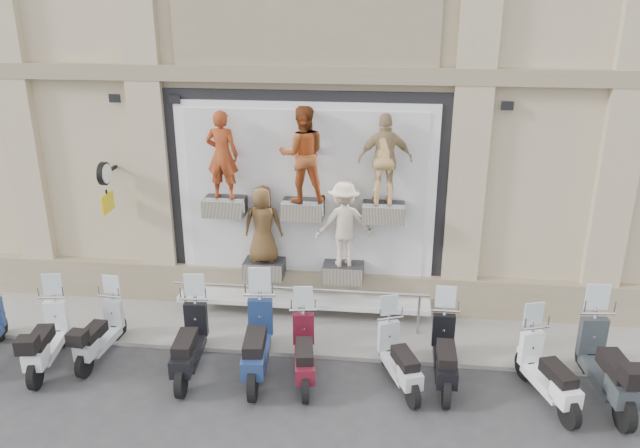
# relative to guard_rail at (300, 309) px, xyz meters

# --- Properties ---
(ground) EXTENTS (90.00, 90.00, 0.00)m
(ground) POSITION_rel_guard_rail_xyz_m (0.00, -2.00, -0.47)
(ground) COLOR #323235
(ground) RESTS_ON ground
(sidewalk) EXTENTS (16.00, 2.20, 0.08)m
(sidewalk) POSITION_rel_guard_rail_xyz_m (0.00, 0.10, -0.43)
(sidewalk) COLOR #999691
(sidewalk) RESTS_ON ground
(building) EXTENTS (14.00, 8.60, 12.00)m
(building) POSITION_rel_guard_rail_xyz_m (0.00, 5.00, 5.54)
(building) COLOR tan
(building) RESTS_ON ground
(shop_vitrine) EXTENTS (5.60, 0.89, 4.30)m
(shop_vitrine) POSITION_rel_guard_rail_xyz_m (0.10, 0.74, 1.98)
(shop_vitrine) COLOR black
(shop_vitrine) RESTS_ON ground
(guard_rail) EXTENTS (5.06, 0.10, 0.93)m
(guard_rail) POSITION_rel_guard_rail_xyz_m (0.00, 0.00, 0.00)
(guard_rail) COLOR #9EA0A5
(guard_rail) RESTS_ON ground
(clock_sign_bracket) EXTENTS (0.10, 0.80, 1.02)m
(clock_sign_bracket) POSITION_rel_guard_rail_xyz_m (-3.90, 0.47, 2.34)
(clock_sign_bracket) COLOR black
(clock_sign_bracket) RESTS_ON ground
(scooter_b) EXTENTS (0.86, 1.93, 1.52)m
(scooter_b) POSITION_rel_guard_rail_xyz_m (-4.24, -1.77, 0.29)
(scooter_b) COLOR silver
(scooter_b) RESTS_ON ground
(scooter_c) EXTENTS (0.60, 1.73, 1.39)m
(scooter_c) POSITION_rel_guard_rail_xyz_m (-3.42, -1.39, 0.23)
(scooter_c) COLOR #9DA3AA
(scooter_c) RESTS_ON ground
(scooter_d) EXTENTS (0.75, 2.00, 1.59)m
(scooter_d) POSITION_rel_guard_rail_xyz_m (-1.68, -1.66, 0.33)
(scooter_d) COLOR black
(scooter_d) RESTS_ON ground
(scooter_e) EXTENTS (0.83, 2.16, 1.71)m
(scooter_e) POSITION_rel_guard_rail_xyz_m (-0.50, -1.56, 0.39)
(scooter_e) COLOR navy
(scooter_e) RESTS_ON ground
(scooter_f) EXTENTS (0.82, 1.87, 1.47)m
(scooter_f) POSITION_rel_guard_rail_xyz_m (0.32, -1.62, 0.27)
(scooter_f) COLOR #520E1B
(scooter_f) RESTS_ON ground
(scooter_g) EXTENTS (1.09, 1.80, 1.41)m
(scooter_g) POSITION_rel_guard_rail_xyz_m (1.93, -1.62, 0.24)
(scooter_g) COLOR #AEAFB5
(scooter_g) RESTS_ON ground
(scooter_h) EXTENTS (0.55, 1.87, 1.52)m
(scooter_h) POSITION_rel_guard_rail_xyz_m (2.69, -1.45, 0.29)
(scooter_h) COLOR black
(scooter_h) RESTS_ON ground
(scooter_i) EXTENTS (1.09, 1.90, 1.48)m
(scooter_i) POSITION_rel_guard_rail_xyz_m (4.30, -1.80, 0.28)
(scooter_i) COLOR white
(scooter_i) RESTS_ON ground
(scooter_j) EXTENTS (0.84, 2.19, 1.74)m
(scooter_j) POSITION_rel_guard_rail_xyz_m (5.24, -1.62, 0.40)
(scooter_j) COLOR #2B3034
(scooter_j) RESTS_ON ground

